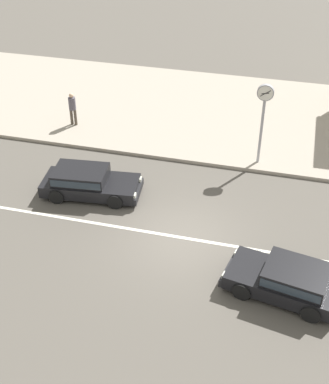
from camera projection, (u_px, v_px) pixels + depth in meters
The scene contains 7 objects.
ground_plane at pixel (183, 238), 19.18m from camera, with size 160.00×160.00×0.00m, color #544F47.
lane_centre_stripe at pixel (183, 238), 19.18m from camera, with size 50.40×0.14×0.01m, color silver.
kerb_strip at pixel (228, 115), 27.13m from camera, with size 68.00×10.00×0.15m, color #9E9384.
hatchback_black_0 at pixel (288, 279), 16.60m from camera, with size 3.84×2.31×1.10m.
hatchback_black_1 at pixel (87, 181), 21.14m from camera, with size 4.03×2.09×1.10m.
street_clock at pixel (264, 105), 21.69m from camera, with size 0.69×0.22×3.58m.
pedestrian_near_clock at pixel (72, 107), 25.54m from camera, with size 0.34×0.34×1.64m.
Camera 1 is at (3.13, -14.52, 12.26)m, focal length 50.00 mm.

